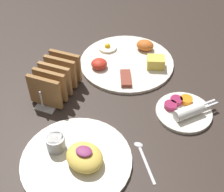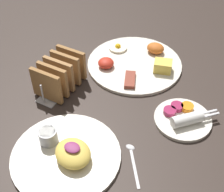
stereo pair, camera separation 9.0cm
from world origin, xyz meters
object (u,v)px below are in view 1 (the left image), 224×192
Objects in this scene: plate_breakfast at (128,61)px; plate_foreground at (77,158)px; toast_rack at (56,80)px; plate_condiments at (184,111)px.

plate_breakfast is 0.42m from plate_foreground.
toast_rack is (-0.17, 0.21, 0.03)m from plate_foreground.
plate_breakfast is 1.15× the size of plate_foreground.
plate_breakfast is 1.91× the size of plate_condiments.
plate_breakfast is 1.75× the size of toast_rack.
toast_rack is at bearing -125.95° from plate_breakfast.
toast_rack reaches higher than plate_breakfast.
toast_rack is at bearing 128.38° from plate_foreground.
plate_foreground is (-0.21, -0.26, 0.00)m from plate_condiments.
plate_foreground is at bearing -88.41° from plate_breakfast.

